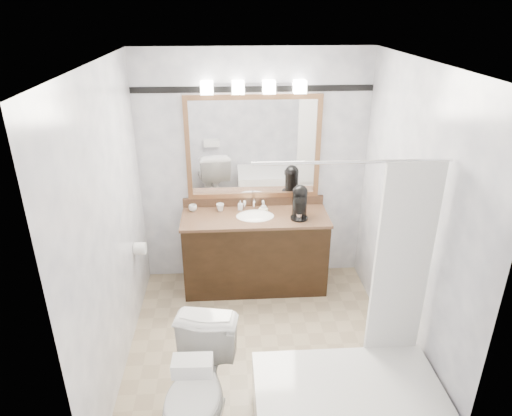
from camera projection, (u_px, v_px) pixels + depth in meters
name	position (u px, v px, depth m)	size (l,w,h in m)	color
room	(263.00, 225.00, 3.65)	(2.42, 2.62, 2.52)	tan
vanity	(255.00, 250.00, 4.91)	(1.53, 0.58, 0.97)	black
mirror	(253.00, 148.00, 4.72)	(1.40, 0.04, 1.10)	#9A6B45
vanity_light_bar	(254.00, 87.00, 4.40)	(1.02, 0.14, 0.12)	silver
accent_stripe	(253.00, 89.00, 4.48)	(2.40, 0.01, 0.06)	black
bathtub	(349.00, 399.00, 3.27)	(1.30, 0.75, 1.96)	white
tp_roll	(140.00, 248.00, 4.42)	(0.12, 0.12, 0.11)	white
toilet	(198.00, 391.00, 3.17)	(0.46, 0.80, 0.82)	white
tissue_box	(192.00, 366.00, 2.76)	(0.25, 0.13, 0.10)	white
coffee_maker	(300.00, 201.00, 4.65)	(0.18, 0.23, 0.35)	black
cup_left	(193.00, 208.00, 4.84)	(0.09, 0.09, 0.07)	white
cup_right	(220.00, 207.00, 4.85)	(0.08, 0.08, 0.08)	white
soap_bottle_a	(240.00, 205.00, 4.86)	(0.05, 0.05, 0.10)	white
soap_bottle_b	(264.00, 206.00, 4.86)	(0.06, 0.06, 0.08)	white
soap_bar	(263.00, 210.00, 4.85)	(0.09, 0.06, 0.03)	beige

